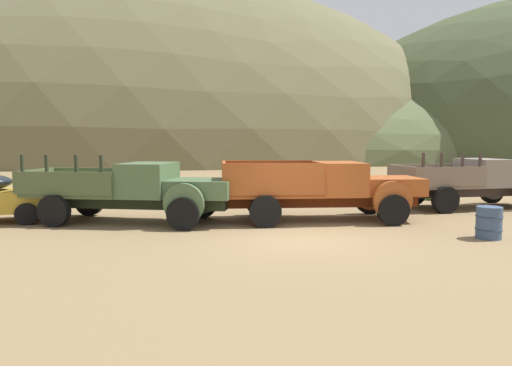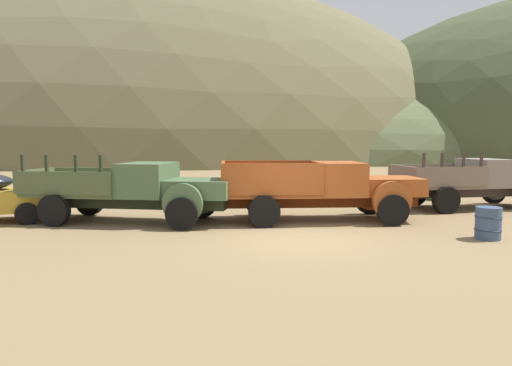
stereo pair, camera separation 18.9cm
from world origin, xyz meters
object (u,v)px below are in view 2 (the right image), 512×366
truck_weathered_green (145,191)px  oil_drum_by_truck (488,223)px  truck_primer_gray (482,182)px  truck_oxide_orange (333,189)px

truck_weathered_green → oil_drum_by_truck: (9.34, -3.39, -0.58)m
truck_weathered_green → truck_primer_gray: 12.61m
oil_drum_by_truck → truck_primer_gray: bearing=60.3°
truck_primer_gray → truck_oxide_orange: bearing=-166.2°
truck_weathered_green → truck_primer_gray: size_ratio=1.15×
truck_primer_gray → oil_drum_by_truck: truck_primer_gray is taller
truck_oxide_orange → oil_drum_by_truck: bearing=-43.0°
truck_primer_gray → oil_drum_by_truck: (-3.10, -5.43, -0.57)m
truck_oxide_orange → truck_primer_gray: (6.40, 2.18, -0.02)m
truck_oxide_orange → truck_primer_gray: bearing=20.4°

